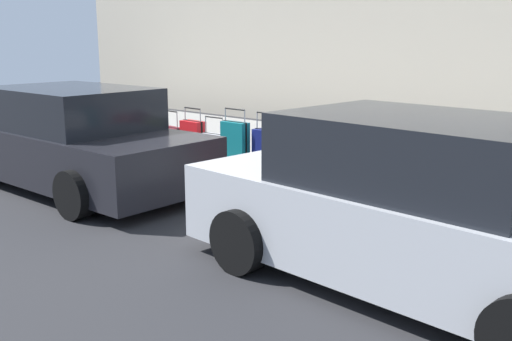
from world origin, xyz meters
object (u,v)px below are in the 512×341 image
at_px(parked_car_charcoal_1, 73,141).
at_px(suitcase_maroon_10, 172,141).
at_px(suitcase_maroon_3, 343,164).
at_px(suitcase_teal_0, 451,184).
at_px(suitcase_silver_8, 214,148).
at_px(suitcase_black_5, 294,155).
at_px(suitcase_red_9, 193,140).
at_px(bollard_post, 114,130).
at_px(suitcase_red_2, 373,171).
at_px(suitcase_olive_4, 316,162).
at_px(suitcase_silver_1, 410,174).
at_px(fire_hydrant, 143,130).
at_px(parked_car_silver_0, 416,209).
at_px(suitcase_navy_6, 266,151).
at_px(suitcase_teal_7, 235,145).

bearing_deg(parked_car_charcoal_1, suitcase_maroon_10, -81.81).
bearing_deg(suitcase_maroon_3, suitcase_teal_0, -179.54).
height_order(suitcase_maroon_3, suitcase_silver_8, suitcase_maroon_3).
height_order(suitcase_black_5, suitcase_red_9, suitcase_red_9).
height_order(suitcase_maroon_10, bollard_post, suitcase_maroon_10).
distance_m(suitcase_maroon_3, suitcase_black_5, 0.97).
xyz_separation_m(suitcase_red_2, parked_car_charcoal_1, (3.95, 2.16, 0.25)).
bearing_deg(parked_car_charcoal_1, suitcase_black_5, -137.82).
bearing_deg(suitcase_olive_4, parked_car_charcoal_1, 35.35).
relative_size(suitcase_red_2, suitcase_silver_8, 1.08).
bearing_deg(suitcase_silver_1, suitcase_maroon_10, -0.25).
relative_size(suitcase_red_2, fire_hydrant, 1.16).
bearing_deg(suitcase_red_2, fire_hydrant, -0.31).
distance_m(suitcase_red_2, fire_hydrant, 5.06).
xyz_separation_m(suitcase_red_9, fire_hydrant, (1.35, 0.05, 0.05)).
distance_m(suitcase_silver_1, suitcase_red_9, 4.24).
bearing_deg(suitcase_teal_0, parked_car_silver_0, 105.56).
height_order(suitcase_silver_1, parked_car_silver_0, parked_car_silver_0).
bearing_deg(parked_car_silver_0, bollard_post, -15.17).
relative_size(suitcase_silver_1, parked_car_charcoal_1, 0.21).
distance_m(suitcase_navy_6, suitcase_red_9, 1.70).
bearing_deg(fire_hydrant, suitcase_black_5, -178.81).
bearing_deg(suitcase_maroon_3, suitcase_black_5, -6.66).
relative_size(suitcase_maroon_10, parked_car_silver_0, 0.18).
height_order(suitcase_teal_7, suitcase_maroon_10, suitcase_teal_7).
relative_size(suitcase_teal_7, suitcase_silver_8, 1.24).
height_order(suitcase_teal_0, suitcase_silver_1, suitcase_silver_1).
bearing_deg(parked_car_charcoal_1, suitcase_maroon_3, -148.16).
distance_m(suitcase_silver_1, fire_hydrant, 5.59).
xyz_separation_m(suitcase_olive_4, suitcase_maroon_10, (3.33, -0.07, -0.08)).
relative_size(suitcase_navy_6, parked_car_charcoal_1, 0.21).
distance_m(suitcase_olive_4, suitcase_red_9, 2.78).
relative_size(bollard_post, parked_car_silver_0, 0.15).
bearing_deg(suitcase_navy_6, parked_car_silver_0, 148.84).
relative_size(suitcase_maroon_3, suitcase_black_5, 1.11).
height_order(suitcase_maroon_3, suitcase_maroon_10, suitcase_maroon_3).
xyz_separation_m(suitcase_maroon_3, suitcase_olive_4, (0.45, 0.01, -0.03)).
xyz_separation_m(suitcase_maroon_10, parked_car_silver_0, (-5.97, 2.21, 0.35)).
bearing_deg(suitcase_maroon_3, suitcase_teal_7, 0.77).
xyz_separation_m(suitcase_olive_4, parked_car_silver_0, (-2.64, 2.14, 0.26)).
xyz_separation_m(suitcase_red_9, suitcase_maroon_10, (0.56, 0.03, -0.08)).
distance_m(suitcase_teal_0, fire_hydrant, 6.16).
height_order(suitcase_silver_1, suitcase_red_2, suitcase_silver_1).
height_order(suitcase_silver_8, parked_car_silver_0, parked_car_silver_0).
height_order(suitcase_red_9, fire_hydrant, suitcase_red_9).
bearing_deg(fire_hydrant, suitcase_teal_0, 179.77).
distance_m(suitcase_silver_1, suitcase_olive_4, 1.47).
bearing_deg(suitcase_red_9, suitcase_red_2, 178.78).
bearing_deg(suitcase_teal_0, suitcase_silver_1, -2.77).
relative_size(suitcase_red_2, suitcase_maroon_3, 0.87).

